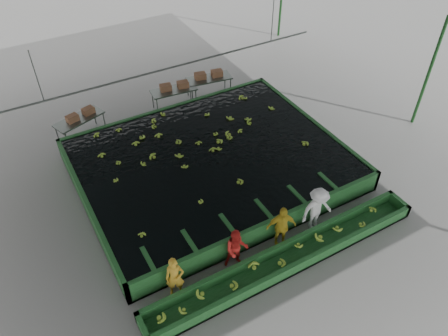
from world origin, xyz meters
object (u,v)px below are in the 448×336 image
packing_table_left (81,127)px  worker_b (236,249)px  worker_c (281,227)px  box_stack_left (81,117)px  sorting_trough (287,259)px  box_stack_mid (175,89)px  flotation_tank (211,164)px  box_stack_right (209,77)px  packing_table_right (209,87)px  worker_d (317,209)px  packing_table_mid (174,98)px  worker_a (175,277)px

packing_table_left → worker_b: bearing=-75.7°
worker_c → box_stack_left: bearing=133.1°
sorting_trough → box_stack_mid: (0.80, 10.20, 0.72)m
flotation_tank → sorting_trough: flotation_tank is taller
box_stack_mid → box_stack_right: 1.87m
box_stack_left → flotation_tank: bearing=-53.5°
worker_c → flotation_tank: bearing=113.6°
flotation_tank → packing_table_right: bearing=62.7°
worker_c → packing_table_left: (-4.05, 9.21, -0.37)m
box_stack_mid → worker_d: bearing=-84.3°
packing_table_right → box_stack_right: bearing=71.0°
packing_table_mid → worker_a: bearing=-114.6°
packing_table_mid → box_stack_right: 2.02m
sorting_trough → worker_a: worker_a is taller
sorting_trough → worker_d: bearing=24.7°
worker_a → box_stack_right: worker_a is taller
packing_table_left → box_stack_left: (0.11, 0.04, 0.48)m
worker_b → box_stack_left: bearing=127.9°
sorting_trough → worker_b: 1.72m
flotation_tank → sorting_trough: bearing=-90.0°
flotation_tank → worker_b: (-1.43, -4.30, 0.32)m
sorting_trough → worker_b: worker_b is taller
flotation_tank → box_stack_left: bearing=126.5°
worker_b → box_stack_right: 10.34m
packing_table_mid → box_stack_left: bearing=-178.8°
worker_c → packing_table_mid: worker_c is taller
packing_table_left → box_stack_left: 0.50m
worker_c → worker_d: size_ratio=0.95×
worker_c → worker_d: 1.48m
flotation_tank → sorting_trough: 5.10m
worker_a → packing_table_left: worker_a is taller
worker_c → packing_table_right: 9.75m
flotation_tank → worker_d: bearing=-68.0°
worker_a → sorting_trough: bearing=10.9°
packing_table_right → box_stack_left: box_stack_left is taller
sorting_trough → worker_b: size_ratio=6.46×
box_stack_mid → box_stack_right: size_ratio=0.98×
packing_table_left → box_stack_mid: box_stack_mid is taller
flotation_tank → box_stack_mid: (0.80, 5.10, 0.52)m
sorting_trough → box_stack_left: bearing=110.0°
sorting_trough → worker_d: 2.02m
packing_table_left → packing_table_mid: packing_table_left is taller
worker_b → box_stack_right: (4.10, 9.49, 0.22)m
worker_d → packing_table_right: size_ratio=0.82×
worker_d → worker_b: bearing=-175.4°
packing_table_right → box_stack_left: size_ratio=1.72×
packing_table_mid → box_stack_right: size_ratio=1.55×
box_stack_mid → box_stack_right: bearing=2.9°
worker_c → box_stack_left: size_ratio=1.34×
worker_a → packing_table_mid: worker_a is taller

